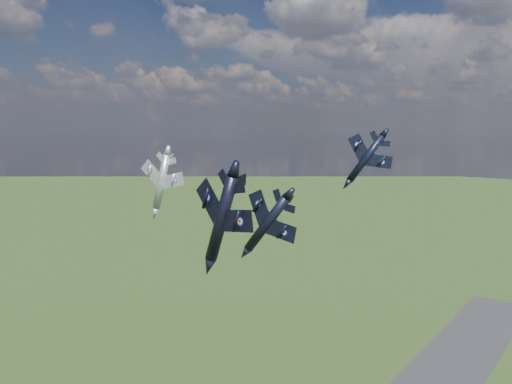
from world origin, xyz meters
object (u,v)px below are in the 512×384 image
Objects in this scene: jet_lead_navy at (267,224)px; jet_left_silver at (161,182)px; jet_right_navy at (222,219)px; jet_high_navy at (366,158)px.

jet_left_silver reaches higher than jet_lead_navy.
jet_left_silver is (-22.44, 0.22, 4.67)m from jet_lead_navy.
jet_high_navy reaches higher than jet_right_navy.
jet_high_navy is 0.92× the size of jet_left_silver.
jet_high_navy is 34.62m from jet_left_silver.
jet_high_navy is (-2.03, 38.53, 4.35)m from jet_right_navy.
jet_lead_navy is at bearing 121.09° from jet_right_navy.
jet_right_navy is (8.44, -19.61, 4.47)m from jet_lead_navy.
jet_right_navy reaches higher than jet_lead_navy.
jet_lead_navy is 22.92m from jet_left_silver.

